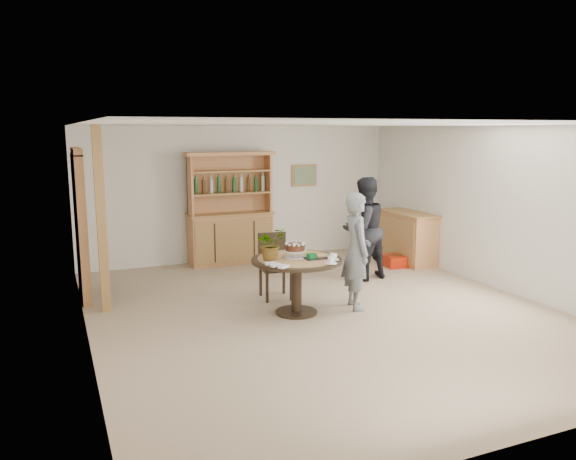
{
  "coord_description": "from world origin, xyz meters",
  "views": [
    {
      "loc": [
        -3.29,
        -6.51,
        2.44
      ],
      "look_at": [
        -0.27,
        0.59,
        1.05
      ],
      "focal_mm": 35.0,
      "sensor_mm": 36.0,
      "label": 1
    }
  ],
  "objects_px": {
    "red_suitcase": "(400,261)",
    "dining_chair": "(274,261)",
    "dining_table": "(297,270)",
    "sideboard": "(408,237)",
    "hutch": "(230,226)",
    "teen_boy": "(357,251)",
    "adult_person": "(364,229)"
  },
  "relations": [
    {
      "from": "red_suitcase",
      "to": "dining_chair",
      "type": "bearing_deg",
      "value": -158.26
    },
    {
      "from": "dining_table",
      "to": "dining_chair",
      "type": "xyz_separation_m",
      "value": [
        0.01,
        0.83,
        -0.07
      ]
    },
    {
      "from": "sideboard",
      "to": "red_suitcase",
      "type": "distance_m",
      "value": 0.52
    },
    {
      "from": "hutch",
      "to": "teen_boy",
      "type": "height_order",
      "value": "hutch"
    },
    {
      "from": "dining_table",
      "to": "teen_boy",
      "type": "height_order",
      "value": "teen_boy"
    },
    {
      "from": "dining_table",
      "to": "red_suitcase",
      "type": "height_order",
      "value": "dining_table"
    },
    {
      "from": "teen_boy",
      "to": "hutch",
      "type": "bearing_deg",
      "value": 26.4
    },
    {
      "from": "sideboard",
      "to": "dining_table",
      "type": "relative_size",
      "value": 1.05
    },
    {
      "from": "teen_boy",
      "to": "adult_person",
      "type": "height_order",
      "value": "adult_person"
    },
    {
      "from": "red_suitcase",
      "to": "adult_person",
      "type": "bearing_deg",
      "value": -150.29
    },
    {
      "from": "hutch",
      "to": "sideboard",
      "type": "height_order",
      "value": "hutch"
    },
    {
      "from": "hutch",
      "to": "red_suitcase",
      "type": "bearing_deg",
      "value": -27.95
    },
    {
      "from": "teen_boy",
      "to": "adult_person",
      "type": "bearing_deg",
      "value": -21.54
    },
    {
      "from": "teen_boy",
      "to": "red_suitcase",
      "type": "bearing_deg",
      "value": -34.91
    },
    {
      "from": "dining_table",
      "to": "adult_person",
      "type": "xyz_separation_m",
      "value": [
        1.72,
        1.18,
        0.24
      ]
    },
    {
      "from": "teen_boy",
      "to": "adult_person",
      "type": "xyz_separation_m",
      "value": [
        0.87,
        1.28,
        0.04
      ]
    },
    {
      "from": "sideboard",
      "to": "adult_person",
      "type": "xyz_separation_m",
      "value": [
        -1.38,
        -0.72,
        0.37
      ]
    },
    {
      "from": "dining_chair",
      "to": "red_suitcase",
      "type": "height_order",
      "value": "dining_chair"
    },
    {
      "from": "dining_chair",
      "to": "teen_boy",
      "type": "distance_m",
      "value": 1.28
    },
    {
      "from": "dining_table",
      "to": "teen_boy",
      "type": "distance_m",
      "value": 0.88
    },
    {
      "from": "dining_chair",
      "to": "teen_boy",
      "type": "bearing_deg",
      "value": -42.33
    },
    {
      "from": "hutch",
      "to": "red_suitcase",
      "type": "distance_m",
      "value": 3.16
    },
    {
      "from": "sideboard",
      "to": "dining_chair",
      "type": "relative_size",
      "value": 1.33
    },
    {
      "from": "dining_table",
      "to": "teen_boy",
      "type": "bearing_deg",
      "value": -6.71
    },
    {
      "from": "hutch",
      "to": "adult_person",
      "type": "bearing_deg",
      "value": -49.69
    },
    {
      "from": "teen_boy",
      "to": "red_suitcase",
      "type": "relative_size",
      "value": 2.55
    },
    {
      "from": "sideboard",
      "to": "teen_boy",
      "type": "bearing_deg",
      "value": -138.33
    },
    {
      "from": "teen_boy",
      "to": "red_suitcase",
      "type": "distance_m",
      "value": 2.74
    },
    {
      "from": "hutch",
      "to": "red_suitcase",
      "type": "relative_size",
      "value": 3.23
    },
    {
      "from": "hutch",
      "to": "adult_person",
      "type": "distance_m",
      "value": 2.58
    },
    {
      "from": "adult_person",
      "to": "teen_boy",
      "type": "bearing_deg",
      "value": 44.06
    },
    {
      "from": "sideboard",
      "to": "adult_person",
      "type": "bearing_deg",
      "value": -152.42
    }
  ]
}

